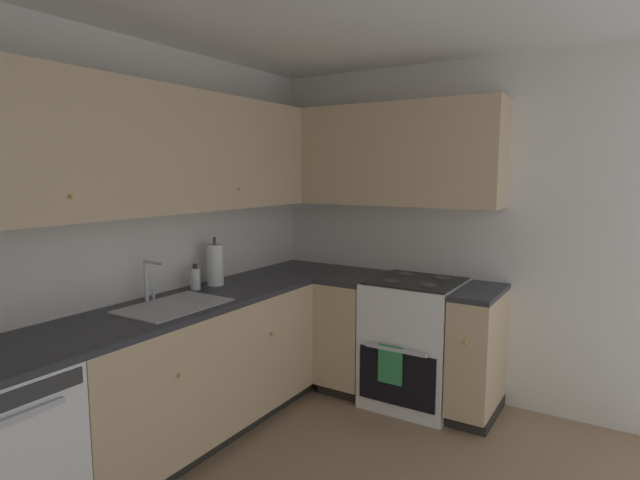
# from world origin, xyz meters

# --- Properties ---
(wall_back) EXTENTS (3.97, 0.05, 2.44)m
(wall_back) POSITION_xyz_m (0.00, 1.48, 1.22)
(wall_back) COLOR silver
(wall_back) RESTS_ON ground_plane
(wall_right) EXTENTS (0.05, 3.00, 2.44)m
(wall_right) POSITION_xyz_m (1.96, 0.00, 1.22)
(wall_right) COLOR silver
(wall_right) RESTS_ON ground_plane
(lower_cabinets_back) EXTENTS (1.80, 0.62, 0.85)m
(lower_cabinets_back) POSITION_xyz_m (0.44, 1.15, 0.43)
(lower_cabinets_back) COLOR tan
(lower_cabinets_back) RESTS_ON ground_plane
(countertop_back) EXTENTS (3.00, 0.60, 0.03)m
(countertop_back) POSITION_xyz_m (0.43, 1.15, 0.87)
(countertop_back) COLOR #2D2D33
(countertop_back) RESTS_ON lower_cabinets_back
(lower_cabinets_right) EXTENTS (0.62, 1.26, 0.85)m
(lower_cabinets_right) POSITION_xyz_m (1.64, 0.27, 0.43)
(lower_cabinets_right) COLOR tan
(lower_cabinets_right) RESTS_ON ground_plane
(countertop_right) EXTENTS (0.60, 1.26, 0.03)m
(countertop_right) POSITION_xyz_m (1.63, 0.27, 0.87)
(countertop_right) COLOR #2D2D33
(countertop_right) RESTS_ON lower_cabinets_right
(oven_range) EXTENTS (0.68, 0.62, 1.04)m
(oven_range) POSITION_xyz_m (1.65, 0.18, 0.45)
(oven_range) COLOR white
(oven_range) RESTS_ON ground_plane
(upper_cabinets_back) EXTENTS (2.68, 0.34, 0.73)m
(upper_cabinets_back) POSITION_xyz_m (0.27, 1.29, 1.78)
(upper_cabinets_back) COLOR tan
(upper_cabinets_right) EXTENTS (0.32, 1.81, 0.73)m
(upper_cabinets_right) POSITION_xyz_m (1.77, 0.55, 1.78)
(upper_cabinets_right) COLOR tan
(sink) EXTENTS (0.60, 0.40, 0.10)m
(sink) POSITION_xyz_m (0.27, 1.12, 0.85)
(sink) COLOR #B7B7BC
(sink) RESTS_ON countertop_back
(faucet) EXTENTS (0.07, 0.16, 0.25)m
(faucet) POSITION_xyz_m (0.28, 1.33, 1.04)
(faucet) COLOR silver
(faucet) RESTS_ON countertop_back
(soap_bottle) EXTENTS (0.07, 0.07, 0.17)m
(soap_bottle) POSITION_xyz_m (0.65, 1.33, 0.96)
(soap_bottle) COLOR silver
(soap_bottle) RESTS_ON countertop_back
(paper_towel_roll) EXTENTS (0.11, 0.11, 0.34)m
(paper_towel_roll) POSITION_xyz_m (0.82, 1.31, 1.03)
(paper_towel_roll) COLOR white
(paper_towel_roll) RESTS_ON countertop_back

